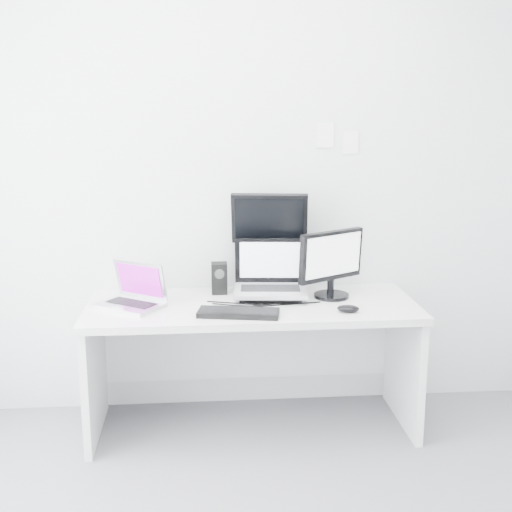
% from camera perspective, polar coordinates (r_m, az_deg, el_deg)
% --- Properties ---
extents(back_wall, '(3.60, 0.00, 3.60)m').
position_cam_1_polar(back_wall, '(3.86, -0.77, 6.27)').
color(back_wall, silver).
rests_on(back_wall, ground).
extents(desk, '(1.80, 0.70, 0.73)m').
position_cam_1_polar(desk, '(3.77, -0.33, -9.40)').
color(desk, silver).
rests_on(desk, ground).
extents(macbook, '(0.41, 0.39, 0.25)m').
position_cam_1_polar(macbook, '(3.60, -10.83, -2.46)').
color(macbook, '#B7B6BC').
rests_on(macbook, desk).
extents(speaker, '(0.11, 0.11, 0.18)m').
position_cam_1_polar(speaker, '(3.82, -3.16, -1.90)').
color(speaker, black).
rests_on(speaker, desk).
extents(dell_laptop, '(0.43, 0.35, 0.34)m').
position_cam_1_polar(dell_laptop, '(3.69, 1.25, -1.18)').
color(dell_laptop, '#9D9FA4').
rests_on(dell_laptop, desk).
extents(rear_monitor, '(0.45, 0.21, 0.59)m').
position_cam_1_polar(rear_monitor, '(3.85, 1.16, 1.34)').
color(rear_monitor, black).
rests_on(rear_monitor, desk).
extents(samsung_monitor, '(0.47, 0.39, 0.39)m').
position_cam_1_polar(samsung_monitor, '(3.73, 6.54, -0.62)').
color(samsung_monitor, black).
rests_on(samsung_monitor, desk).
extents(keyboard, '(0.44, 0.22, 0.03)m').
position_cam_1_polar(keyboard, '(3.44, -1.51, -4.90)').
color(keyboard, black).
rests_on(keyboard, desk).
extents(mouse, '(0.13, 0.09, 0.04)m').
position_cam_1_polar(mouse, '(3.52, 7.89, -4.48)').
color(mouse, black).
rests_on(mouse, desk).
extents(wall_note_0, '(0.10, 0.00, 0.14)m').
position_cam_1_polar(wall_note_0, '(3.89, 5.95, 10.24)').
color(wall_note_0, white).
rests_on(wall_note_0, back_wall).
extents(wall_note_1, '(0.09, 0.00, 0.13)m').
position_cam_1_polar(wall_note_1, '(3.93, 8.12, 9.62)').
color(wall_note_1, white).
rests_on(wall_note_1, back_wall).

